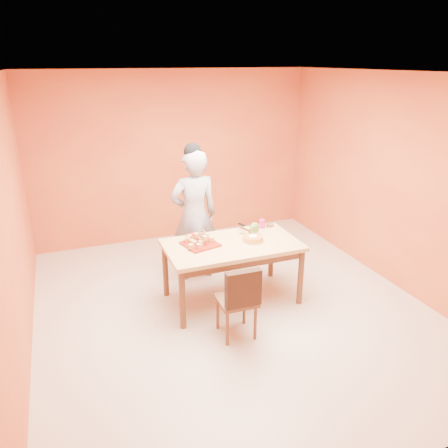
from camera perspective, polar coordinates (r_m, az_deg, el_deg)
name	(u,v)px	position (r m, az deg, el deg)	size (l,w,h in m)	color
floor	(232,307)	(5.41, 0.99, -10.79)	(5.00, 5.00, 0.00)	beige
ceiling	(233,73)	(4.61, 1.21, 19.17)	(5.00, 5.00, 0.00)	white
wall_back	(174,157)	(7.14, -6.53, 8.68)	(4.50, 4.50, 0.00)	#D06C30
wall_left	(9,228)	(4.55, -26.23, -0.43)	(5.00, 5.00, 0.00)	#D06C30
wall_right	(395,182)	(6.02, 21.44, 5.11)	(5.00, 5.00, 0.00)	#D06C30
dining_table	(232,250)	(5.27, 1.05, -3.48)	(1.60, 0.90, 0.76)	tan
dining_chair	(237,299)	(4.69, 1.71, -9.78)	(0.40, 0.47, 0.85)	brown
pastry_pile	(200,239)	(5.16, -3.13, -1.96)	(0.34, 0.34, 0.11)	tan
person	(194,216)	(5.78, -3.92, 1.09)	(0.65, 0.42, 1.77)	#99989B
pastry_platter	(200,244)	(5.19, -3.12, -2.63)	(0.37, 0.37, 0.02)	maroon
red_dinner_plate	(197,237)	(5.40, -3.56, -1.69)	(0.28, 0.28, 0.02)	maroon
white_cake_plate	(253,241)	(5.29, 3.78, -2.23)	(0.25, 0.25, 0.01)	white
sponge_cake	(253,238)	(5.28, 3.79, -1.89)	(0.25, 0.25, 0.06)	#F28E3E
cake_server	(248,230)	(5.42, 3.10, -0.85)	(0.05, 0.27, 0.01)	silver
egg_ornament	(254,228)	(5.49, 4.00, -0.56)	(0.12, 0.10, 0.15)	olive
magenta_glass	(262,224)	(5.70, 4.99, 0.02)	(0.08, 0.08, 0.11)	#BF1C6C
checker_tin	(270,225)	(5.78, 6.01, -0.15)	(0.10, 0.10, 0.03)	#3B2410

